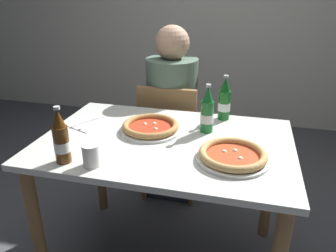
# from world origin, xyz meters

# --- Properties ---
(dining_table_main) EXTENTS (1.20, 0.80, 0.75)m
(dining_table_main) POSITION_xyz_m (0.00, 0.00, 0.64)
(dining_table_main) COLOR silver
(dining_table_main) RESTS_ON ground_plane
(chair_behind_table) EXTENTS (0.41, 0.41, 0.85)m
(chair_behind_table) POSITION_xyz_m (-0.13, 0.61, 0.48)
(chair_behind_table) COLOR olive
(chair_behind_table) RESTS_ON ground_plane
(diner_seated) EXTENTS (0.34, 0.34, 1.21)m
(diner_seated) POSITION_xyz_m (-0.13, 0.66, 0.58)
(diner_seated) COLOR #2D3342
(diner_seated) RESTS_ON ground_plane
(pizza_margherita_near) EXTENTS (0.31, 0.31, 0.04)m
(pizza_margherita_near) POSITION_xyz_m (-0.10, 0.08, 0.77)
(pizza_margherita_near) COLOR white
(pizza_margherita_near) RESTS_ON dining_table_main
(pizza_marinara_far) EXTENTS (0.31, 0.31, 0.04)m
(pizza_marinara_far) POSITION_xyz_m (0.33, -0.12, 0.77)
(pizza_marinara_far) COLOR white
(pizza_marinara_far) RESTS_ON dining_table_main
(beer_bottle_left) EXTENTS (0.07, 0.07, 0.25)m
(beer_bottle_left) POSITION_xyz_m (0.18, 0.15, 0.85)
(beer_bottle_left) COLOR #196B2D
(beer_bottle_left) RESTS_ON dining_table_main
(beer_bottle_center) EXTENTS (0.07, 0.07, 0.25)m
(beer_bottle_center) POSITION_xyz_m (0.24, 0.34, 0.85)
(beer_bottle_center) COLOR #14591E
(beer_bottle_center) RESTS_ON dining_table_main
(beer_bottle_right) EXTENTS (0.07, 0.07, 0.25)m
(beer_bottle_right) POSITION_xyz_m (-0.36, -0.31, 0.85)
(beer_bottle_right) COLOR #512D0F
(beer_bottle_right) RESTS_ON dining_table_main
(napkin_with_cutlery) EXTENTS (0.23, 0.23, 0.01)m
(napkin_with_cutlery) POSITION_xyz_m (-0.45, 0.09, 0.75)
(napkin_with_cutlery) COLOR white
(napkin_with_cutlery) RESTS_ON dining_table_main
(paper_cup) EXTENTS (0.07, 0.07, 0.09)m
(paper_cup) POSITION_xyz_m (-0.23, -0.31, 0.80)
(paper_cup) COLOR white
(paper_cup) RESTS_ON dining_table_main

